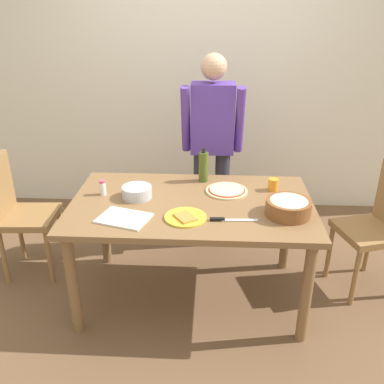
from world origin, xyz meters
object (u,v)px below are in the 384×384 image
at_px(olive_oil_bottle, 204,167).
at_px(chair_wooden_left, 18,209).
at_px(popcorn_bowl, 288,206).
at_px(dining_table, 192,214).
at_px(chef_knife, 228,220).
at_px(person_cook, 212,141).
at_px(chair_wooden_right, 379,222).
at_px(cutting_board_white, 124,218).
at_px(cup_orange, 273,185).
at_px(salt_shaker, 103,188).
at_px(pizza_raw_on_board, 227,190).
at_px(mixing_bowl_steel, 137,192).
at_px(plate_with_slice, 185,217).

bearing_deg(olive_oil_bottle, chair_wooden_left, -175.57).
relative_size(chair_wooden_left, popcorn_bowl, 3.39).
relative_size(dining_table, chef_knife, 5.50).
distance_m(person_cook, chef_knife, 1.02).
relative_size(chair_wooden_right, cutting_board_white, 3.17).
xyz_separation_m(person_cook, chef_knife, (0.11, -1.00, -0.17)).
distance_m(dining_table, chef_knife, 0.35).
height_order(chair_wooden_right, popcorn_bowl, chair_wooden_right).
distance_m(chair_wooden_left, cup_orange, 1.90).
distance_m(chair_wooden_right, salt_shaker, 1.95).
relative_size(cutting_board_white, chef_knife, 1.03).
bearing_deg(person_cook, chair_wooden_left, -160.76).
relative_size(dining_table, pizza_raw_on_board, 5.51).
xyz_separation_m(chair_wooden_left, popcorn_bowl, (1.93, -0.40, 0.28)).
bearing_deg(salt_shaker, cutting_board_white, -58.16).
distance_m(mixing_bowl_steel, olive_oil_bottle, 0.54).
xyz_separation_m(popcorn_bowl, olive_oil_bottle, (-0.54, 0.51, 0.05)).
bearing_deg(pizza_raw_on_board, person_cook, 100.69).
distance_m(salt_shaker, cutting_board_white, 0.41).
bearing_deg(dining_table, chef_knife, -46.42).
bearing_deg(popcorn_bowl, mixing_bowl_steel, 168.42).
xyz_separation_m(person_cook, chair_wooden_left, (-1.45, -0.50, -0.40)).
xyz_separation_m(dining_table, plate_with_slice, (-0.03, -0.23, 0.10)).
bearing_deg(cutting_board_white, dining_table, 32.84).
bearing_deg(chair_wooden_left, person_cook, 19.24).
relative_size(olive_oil_bottle, cutting_board_white, 0.85).
relative_size(dining_table, olive_oil_bottle, 6.25).
distance_m(chair_wooden_left, pizza_raw_on_board, 1.57).
height_order(pizza_raw_on_board, chef_knife, pizza_raw_on_board).
height_order(person_cook, cup_orange, person_cook).
bearing_deg(cutting_board_white, chef_knife, 1.22).
bearing_deg(cutting_board_white, pizza_raw_on_board, 34.50).
xyz_separation_m(dining_table, person_cook, (0.13, 0.76, 0.27)).
xyz_separation_m(dining_table, chef_knife, (0.23, -0.24, 0.10)).
relative_size(popcorn_bowl, salt_shaker, 2.64).
distance_m(person_cook, cup_orange, 0.70).
bearing_deg(olive_oil_bottle, chair_wooden_right, -7.62).
bearing_deg(person_cook, cutting_board_white, -117.36).
xyz_separation_m(dining_table, mixing_bowl_steel, (-0.37, 0.05, 0.13)).
distance_m(dining_table, plate_with_slice, 0.25).
height_order(plate_with_slice, cutting_board_white, plate_with_slice).
distance_m(plate_with_slice, salt_shaker, 0.67).
bearing_deg(cutting_board_white, person_cook, 62.64).
bearing_deg(person_cook, popcorn_bowl, -62.05).
bearing_deg(pizza_raw_on_board, mixing_bowl_steel, -168.15).
relative_size(plate_with_slice, cup_orange, 3.06).
distance_m(mixing_bowl_steel, cutting_board_white, 0.31).
bearing_deg(cutting_board_white, olive_oil_bottle, 52.89).
xyz_separation_m(mixing_bowl_steel, salt_shaker, (-0.24, 0.03, 0.01)).
distance_m(person_cook, mixing_bowl_steel, 0.87).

